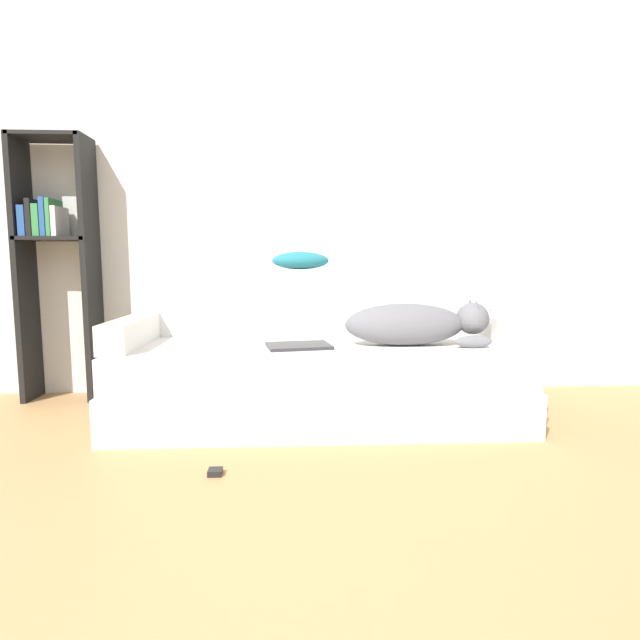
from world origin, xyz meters
TOP-DOWN VIEW (x-y plane):
  - wall_back at (0.00, 2.82)m, footprint 7.60×0.06m
  - couch at (0.23, 2.11)m, footprint 2.28×0.90m
  - couch_backrest at (0.23, 2.49)m, footprint 2.24×0.15m
  - couch_arm_left at (-0.84, 2.11)m, footprint 0.15×0.71m
  - couch_arm_right at (1.29, 2.11)m, footprint 0.15×0.71m
  - dog at (0.77, 2.03)m, footprint 0.82×0.26m
  - laptop at (0.11, 1.99)m, footprint 0.38×0.31m
  - throw_pillow at (0.12, 2.48)m, footprint 0.36×0.16m
  - bookshelf at (-1.48, 2.63)m, footprint 0.47×0.26m
  - power_adapter at (-0.26, 1.34)m, footprint 0.06×0.06m

SIDE VIEW (x-z plane):
  - power_adapter at x=-0.26m, z-range 0.00..0.03m
  - couch at x=0.23m, z-range 0.00..0.44m
  - laptop at x=0.11m, z-range 0.45..0.46m
  - couch_arm_left at x=-0.84m, z-range 0.45..0.60m
  - couch_arm_right at x=1.29m, z-range 0.45..0.60m
  - dog at x=0.77m, z-range 0.44..0.70m
  - couch_backrest at x=0.23m, z-range 0.45..0.87m
  - throw_pillow at x=0.12m, z-range 0.87..0.98m
  - bookshelf at x=-1.48m, z-range 0.13..1.85m
  - wall_back at x=0.00m, z-range 0.00..2.70m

